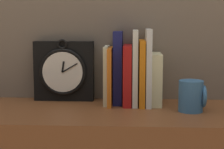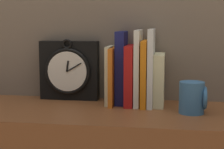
{
  "view_description": "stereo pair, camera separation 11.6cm",
  "coord_description": "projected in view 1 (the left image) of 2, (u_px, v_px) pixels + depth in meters",
  "views": [
    {
      "loc": [
        0.06,
        -1.15,
        1.01
      ],
      "look_at": [
        0.0,
        0.0,
        0.85
      ],
      "focal_mm": 60.0,
      "sensor_mm": 36.0,
      "label": 1
    },
    {
      "loc": [
        0.18,
        -1.14,
        1.01
      ],
      "look_at": [
        0.0,
        0.0,
        0.85
      ],
      "focal_mm": 60.0,
      "sensor_mm": 36.0,
      "label": 2
    }
  ],
  "objects": [
    {
      "name": "book_slot4_white",
      "position": [
        135.0,
        67.0,
        1.26
      ],
      "size": [
        0.02,
        0.15,
        0.25
      ],
      "color": "white",
      "rests_on": "bookshelf"
    },
    {
      "name": "book_slot0_cream",
      "position": [
        107.0,
        75.0,
        1.28
      ],
      "size": [
        0.01,
        0.13,
        0.2
      ],
      "color": "beige",
      "rests_on": "bookshelf"
    },
    {
      "name": "book_slot6_white",
      "position": [
        148.0,
        67.0,
        1.25
      ],
      "size": [
        0.02,
        0.15,
        0.25
      ],
      "color": "white",
      "rests_on": "bookshelf"
    },
    {
      "name": "book_slot7_cream",
      "position": [
        156.0,
        79.0,
        1.27
      ],
      "size": [
        0.03,
        0.14,
        0.17
      ],
      "color": "beige",
      "rests_on": "bookshelf"
    },
    {
      "name": "mug",
      "position": [
        192.0,
        96.0,
        1.16
      ],
      "size": [
        0.08,
        0.08,
        0.1
      ],
      "color": "teal",
      "rests_on": "bookshelf"
    },
    {
      "name": "book_slot1_orange",
      "position": [
        110.0,
        76.0,
        1.27
      ],
      "size": [
        0.01,
        0.15,
        0.19
      ],
      "color": "orange",
      "rests_on": "bookshelf"
    },
    {
      "name": "book_slot2_navy",
      "position": [
        118.0,
        67.0,
        1.28
      ],
      "size": [
        0.03,
        0.12,
        0.25
      ],
      "color": "navy",
      "rests_on": "bookshelf"
    },
    {
      "name": "clock",
      "position": [
        64.0,
        71.0,
        1.32
      ],
      "size": [
        0.21,
        0.06,
        0.22
      ],
      "color": "black",
      "rests_on": "bookshelf"
    },
    {
      "name": "book_slot3_red",
      "position": [
        128.0,
        75.0,
        1.27
      ],
      "size": [
        0.03,
        0.15,
        0.2
      ],
      "color": "#B11715",
      "rests_on": "bookshelf"
    },
    {
      "name": "book_slot5_orange",
      "position": [
        142.0,
        73.0,
        1.26
      ],
      "size": [
        0.02,
        0.16,
        0.22
      ],
      "color": "orange",
      "rests_on": "bookshelf"
    }
  ]
}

